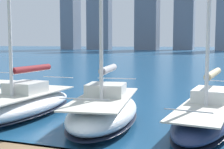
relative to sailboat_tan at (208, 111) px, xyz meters
name	(u,v)px	position (x,y,z in m)	size (l,w,h in m)	color
city_skyline	(193,5)	(14.65, -149.96, 21.89)	(166.75, 24.17, 53.12)	slate
sailboat_tan	(208,111)	(0.00, 0.00, 0.00)	(3.33, 9.70, 9.94)	navy
sailboat_grey	(104,109)	(4.34, 1.62, 0.13)	(3.76, 7.27, 11.46)	silver
sailboat_maroon	(21,104)	(8.72, 1.63, 0.06)	(3.03, 7.81, 9.44)	white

